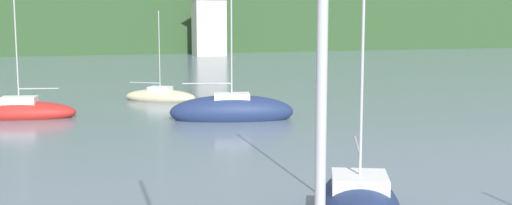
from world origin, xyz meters
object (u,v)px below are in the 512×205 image
(sailboat_far_6, at_px, (20,112))
(sailboat_far_7, at_px, (232,111))
(shore_building_westcentral, at_px, (209,23))
(sailboat_far_3, at_px, (160,96))

(sailboat_far_6, relative_size, sailboat_far_7, 0.89)
(shore_building_westcentral, relative_size, sailboat_far_3, 1.52)
(sailboat_far_3, relative_size, sailboat_far_7, 0.61)
(sailboat_far_3, distance_m, sailboat_far_6, 10.87)
(sailboat_far_3, bearing_deg, sailboat_far_7, -42.78)
(shore_building_westcentral, relative_size, sailboat_far_6, 1.04)
(shore_building_westcentral, bearing_deg, sailboat_far_7, -102.38)
(sailboat_far_3, bearing_deg, sailboat_far_6, -117.92)
(shore_building_westcentral, distance_m, sailboat_far_6, 62.49)
(shore_building_westcentral, relative_size, sailboat_far_7, 0.93)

